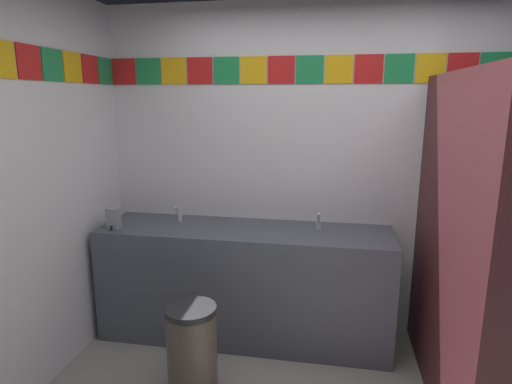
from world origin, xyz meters
TOP-DOWN VIEW (x-y plane):
  - wall_back at (0.00, 1.56)m, footprint 3.62×0.09m
  - vanity_counter at (-0.66, 1.22)m, footprint 2.21×0.59m
  - faucet_left at (-1.21, 1.31)m, footprint 0.04×0.10m
  - faucet_right at (-0.10, 1.31)m, footprint 0.04×0.10m
  - soap_dispenser at (-1.63, 1.05)m, footprint 0.09×0.09m
  - stall_divider at (0.81, 0.49)m, footprint 0.92×1.53m
  - trash_bin at (-0.84, 0.48)m, footprint 0.32×0.32m

SIDE VIEW (x-z plane):
  - trash_bin at x=-0.84m, z-range 0.00..0.60m
  - vanity_counter at x=-0.66m, z-range 0.01..0.89m
  - faucet_left at x=-1.21m, z-range 0.86..1.00m
  - faucet_right at x=-0.10m, z-range 0.86..1.00m
  - soap_dispenser at x=-1.63m, z-range 0.88..1.04m
  - stall_divider at x=0.81m, z-range 0.00..2.00m
  - wall_back at x=0.00m, z-range 0.01..2.57m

